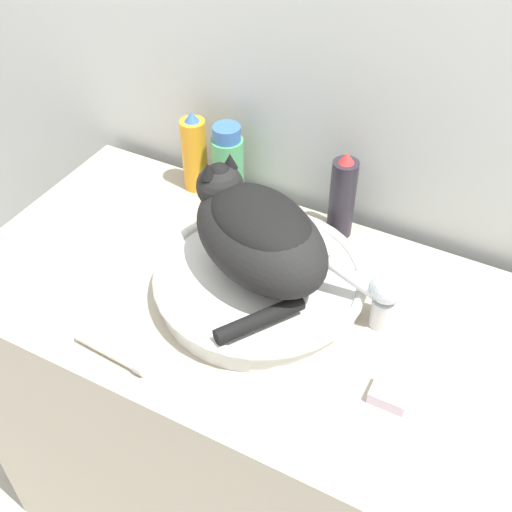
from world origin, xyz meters
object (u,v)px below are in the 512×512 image
(cat, at_px, (257,232))
(hairspray_can_black, at_px, (342,197))
(faucet, at_px, (380,293))
(mouthwash_bottle, at_px, (228,165))
(spray_bottle_trigger, at_px, (194,153))
(cream_tube, at_px, (113,350))
(soap_bar, at_px, (390,395))

(cat, xyz_separation_m, hairspray_can_black, (0.07, 0.24, -0.06))
(faucet, distance_m, hairspray_can_black, 0.26)
(mouthwash_bottle, relative_size, spray_bottle_trigger, 0.94)
(faucet, relative_size, cream_tube, 0.98)
(faucet, relative_size, hairspray_can_black, 0.74)
(hairspray_can_black, height_order, soap_bar, hairspray_can_black)
(spray_bottle_trigger, xyz_separation_m, soap_bar, (0.58, -0.35, -0.08))
(cat, relative_size, mouthwash_bottle, 1.91)
(cat, height_order, soap_bar, cat)
(cream_tube, height_order, soap_bar, cream_tube)
(mouthwash_bottle, distance_m, soap_bar, 0.62)
(cream_tube, bearing_deg, faucet, 37.30)
(faucet, relative_size, soap_bar, 2.39)
(mouthwash_bottle, height_order, soap_bar, mouthwash_bottle)
(cat, height_order, spray_bottle_trigger, cat)
(mouthwash_bottle, relative_size, hairspray_can_black, 0.91)
(hairspray_can_black, xyz_separation_m, spray_bottle_trigger, (-0.35, -0.00, -0.00))
(hairspray_can_black, bearing_deg, spray_bottle_trigger, -180.00)
(soap_bar, bearing_deg, spray_bottle_trigger, 148.86)
(spray_bottle_trigger, height_order, cream_tube, spray_bottle_trigger)
(cat, bearing_deg, spray_bottle_trigger, -15.92)
(soap_bar, bearing_deg, hairspray_can_black, 123.49)
(cat, relative_size, cream_tube, 2.29)
(cat, distance_m, hairspray_can_black, 0.25)
(hairspray_can_black, bearing_deg, mouthwash_bottle, 180.00)
(cat, xyz_separation_m, spray_bottle_trigger, (-0.28, 0.24, -0.06))
(cat, relative_size, spray_bottle_trigger, 1.79)
(spray_bottle_trigger, relative_size, soap_bar, 3.12)
(mouthwash_bottle, bearing_deg, hairspray_can_black, 0.00)
(cat, xyz_separation_m, soap_bar, (0.30, -0.12, -0.14))
(mouthwash_bottle, bearing_deg, soap_bar, -35.23)
(cat, relative_size, soap_bar, 5.59)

